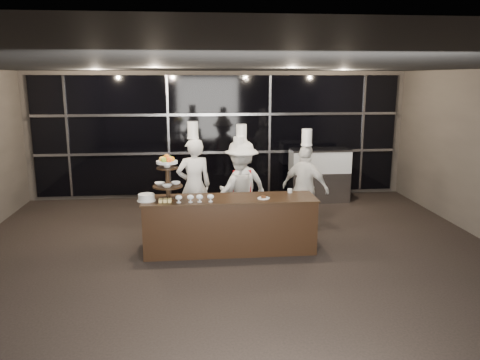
{
  "coord_description": "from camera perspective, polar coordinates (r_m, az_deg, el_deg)",
  "views": [
    {
      "loc": [
        -0.63,
        -6.14,
        2.85
      ],
      "look_at": [
        0.15,
        1.56,
        1.15
      ],
      "focal_mm": 35.0,
      "sensor_mm": 36.0,
      "label": 1
    }
  ],
  "objects": [
    {
      "name": "chef_cup",
      "position": [
        8.05,
        6.11,
        -1.3
      ],
      "size": [
        0.08,
        0.08,
        0.07
      ],
      "primitive_type": "cylinder",
      "color": "white",
      "rests_on": "buffet_counter"
    },
    {
      "name": "small_plate",
      "position": [
        7.63,
        2.89,
        -2.16
      ],
      "size": [
        0.2,
        0.2,
        0.05
      ],
      "color": "white",
      "rests_on": "buffet_counter"
    },
    {
      "name": "pastry_squares",
      "position": [
        7.49,
        -9.11,
        -2.48
      ],
      "size": [
        0.19,
        0.13,
        0.05
      ],
      "color": "#ECCE73",
      "rests_on": "buffet_counter"
    },
    {
      "name": "window_wall",
      "position": [
        11.18,
        -2.51,
        5.46
      ],
      "size": [
        8.6,
        0.1,
        2.8
      ],
      "color": "black",
      "rests_on": "ground"
    },
    {
      "name": "compotes",
      "position": [
        7.41,
        -5.53,
        -2.11
      ],
      "size": [
        0.61,
        0.11,
        0.12
      ],
      "color": "silver",
      "rests_on": "buffet_counter"
    },
    {
      "name": "room",
      "position": [
        6.32,
        0.08,
        0.05
      ],
      "size": [
        10.0,
        10.0,
        10.0
      ],
      "color": "black",
      "rests_on": "ground"
    },
    {
      "name": "chef_b",
      "position": [
        8.74,
        -0.18,
        -1.42
      ],
      "size": [
        0.8,
        0.66,
        1.79
      ],
      "color": "silver",
      "rests_on": "ground"
    },
    {
      "name": "chef_a",
      "position": [
        8.68,
        -5.63,
        -0.56
      ],
      "size": [
        0.73,
        0.56,
        2.08
      ],
      "color": "silver",
      "rests_on": "ground"
    },
    {
      "name": "display_case",
      "position": [
        11.05,
        9.64,
        0.93
      ],
      "size": [
        1.37,
        0.6,
        1.24
      ],
      "color": "#A5A5AA",
      "rests_on": "ground"
    },
    {
      "name": "display_stand",
      "position": [
        7.56,
        -8.85,
        0.72
      ],
      "size": [
        0.48,
        0.48,
        0.74
      ],
      "color": "black",
      "rests_on": "buffet_counter"
    },
    {
      "name": "chef_c",
      "position": [
        8.8,
        0.17,
        -0.63
      ],
      "size": [
        1.28,
        1.08,
        2.01
      ],
      "color": "white",
      "rests_on": "ground"
    },
    {
      "name": "chef_d",
      "position": [
        8.84,
        7.97,
        -0.91
      ],
      "size": [
        0.98,
        0.94,
        1.93
      ],
      "color": "white",
      "rests_on": "ground"
    },
    {
      "name": "buffet_counter",
      "position": [
        7.8,
        -1.25,
        -5.42
      ],
      "size": [
        2.84,
        0.74,
        0.92
      ],
      "color": "black",
      "rests_on": "ground"
    },
    {
      "name": "layer_cake",
      "position": [
        7.62,
        -11.35,
        -2.11
      ],
      "size": [
        0.3,
        0.3,
        0.11
      ],
      "color": "white",
      "rests_on": "buffet_counter"
    }
  ]
}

